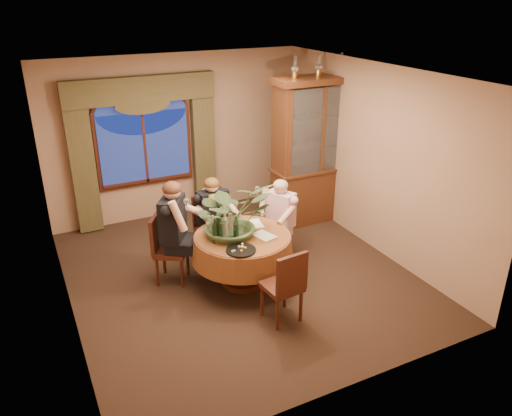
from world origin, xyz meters
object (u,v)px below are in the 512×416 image
wine_bottle_1 (215,231)px  wine_bottle_2 (213,227)px  oil_lamp_right (341,63)px  wine_bottle_5 (236,228)px  person_back (173,232)px  olive_bowl (247,235)px  wine_bottle_3 (225,226)px  centerpiece_plant (232,188)px  chair_back_right (212,229)px  person_pink (281,220)px  wine_bottle_0 (220,230)px  chair_back (172,249)px  oil_lamp_center (319,65)px  stoneware_vase (232,223)px  oil_lamp_left (295,67)px  chair_right (275,227)px  person_scarf (212,219)px  china_cabinet (314,151)px  dining_table (243,260)px  chair_front_left (282,285)px  wine_bottle_4 (219,221)px

wine_bottle_1 → wine_bottle_2: 0.12m
oil_lamp_right → wine_bottle_5: size_ratio=1.03×
person_back → wine_bottle_5: person_back is taller
olive_bowl → wine_bottle_3: 0.32m
centerpiece_plant → wine_bottle_1: 0.59m
chair_back_right → person_pink: size_ratio=0.76×
wine_bottle_0 → chair_back: bearing=130.8°
person_pink → wine_bottle_1: size_ratio=3.82×
oil_lamp_center → centerpiece_plant: oil_lamp_center is taller
oil_lamp_center → stoneware_vase: size_ratio=1.34×
oil_lamp_left → centerpiece_plant: bearing=-141.6°
chair_right → person_scarf: 0.94m
person_scarf → centerpiece_plant: 1.06m
wine_bottle_0 → china_cabinet: bearing=32.2°
oil_lamp_left → chair_back_right: size_ratio=0.35×
oil_lamp_right → person_scarf: (-2.53, -0.57, -1.99)m
china_cabinet → wine_bottle_1: china_cabinet is taller
oil_lamp_right → chair_right: 2.87m
dining_table → chair_right: chair_right is taller
china_cabinet → wine_bottle_1: (-2.41, -1.47, -0.32)m
oil_lamp_left → chair_right: 2.48m
china_cabinet → person_back: china_cabinet is taller
oil_lamp_center → oil_lamp_left: bearing=180.0°
chair_back_right → chair_front_left: same height
china_cabinet → wine_bottle_1: bearing=-148.6°
olive_bowl → oil_lamp_left: bearing=44.3°
chair_right → china_cabinet: bearing=-87.7°
chair_right → chair_back_right: 0.94m
chair_front_left → person_scarf: person_scarf is taller
wine_bottle_3 → person_back: bearing=138.5°
oil_lamp_left → wine_bottle_4: bearing=-146.4°
chair_back → wine_bottle_1: (0.42, -0.56, 0.44)m
wine_bottle_4 → wine_bottle_2: bearing=-133.6°
chair_back → stoneware_vase: bearing=96.7°
chair_front_left → wine_bottle_2: 1.19m
person_pink → person_back: size_ratio=0.86×
oil_lamp_left → wine_bottle_3: 2.87m
chair_back_right → chair_back: (-0.73, -0.35, 0.00)m
chair_front_left → wine_bottle_3: wine_bottle_3 is taller
chair_right → olive_bowl: chair_right is taller
oil_lamp_left → person_pink: oil_lamp_left is taller
person_pink → wine_bottle_2: 1.28m
person_scarf → person_back: bearing=19.7°
chair_back_right → wine_bottle_3: (-0.14, -0.84, 0.44)m
oil_lamp_left → oil_lamp_right: 0.86m
oil_lamp_right → wine_bottle_3: size_ratio=1.03×
oil_lamp_right → wine_bottle_4: oil_lamp_right is taller
person_scarf → chair_front_left: bearing=89.6°
chair_front_left → wine_bottle_3: bearing=103.4°
oil_lamp_left → chair_back: bearing=-159.3°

